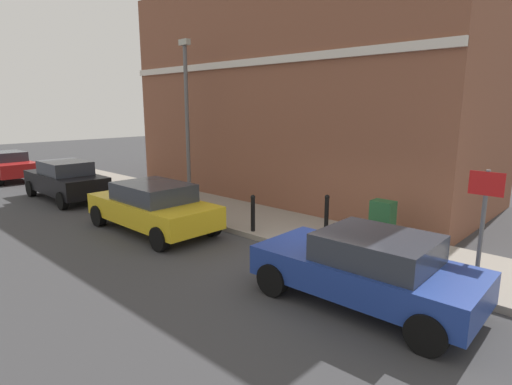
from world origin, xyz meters
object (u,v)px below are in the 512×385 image
Objects in this scene: lamppost at (187,114)px; car_red at (7,165)px; utility_cabinet at (382,225)px; car_blue at (367,267)px; street_sign at (484,212)px; car_black at (66,180)px; car_yellow at (153,206)px; bollard_far_kerb at (253,212)px; bollard_near_cabinet at (327,212)px.

car_red is at bearing 105.66° from lamppost.
car_blue is at bearing -158.34° from utility_cabinet.
street_sign is at bearing -129.04° from car_blue.
utility_cabinet is at bearing -89.67° from lamppost.
car_yellow is at bearing -179.45° from car_black.
car_black is 8.72m from bollard_far_kerb.
car_blue reaches higher than utility_cabinet.
lamppost is (2.99, -10.67, 2.58)m from car_red.
lamppost reaches higher than car_yellow.
street_sign is at bearing -171.85° from car_black.
lamppost is (-0.14, 5.97, 2.60)m from bollard_near_cabinet.
utility_cabinet is 3.45m from bollard_far_kerb.
car_blue reaches higher than bollard_near_cabinet.
utility_cabinet is 8.11m from lamppost.
car_black is at bearing 97.12° from street_sign.
car_yellow reaches higher than car_red.
car_red is 11.37m from lamppost.
car_black is 14.40m from street_sign.
car_blue is 3.90× the size of bollard_far_kerb.
bollard_far_kerb is 0.18× the size of lamppost.
car_black is 5.58m from lamppost.
car_blue is 2.41m from street_sign.
street_sign is (1.78, -14.26, 0.88)m from car_black.
car_blue reaches higher than bollard_far_kerb.
car_yellow reaches higher than car_blue.
bollard_near_cabinet is 0.45× the size of street_sign.
car_yellow reaches higher than bollard_far_kerb.
utility_cabinet is at bearing -165.15° from car_black.
car_yellow is at bearing -179.93° from car_red.
car_yellow is at bearing 123.30° from bollard_far_kerb.
car_blue is 4.60m from bollard_far_kerb.
utility_cabinet is at bearing -69.71° from car_blue.
car_yellow is at bearing -0.75° from car_blue.
car_blue is 12.90m from car_black.
car_black is 3.75× the size of utility_cabinet.
bollard_near_cabinet is at bearing 86.65° from utility_cabinet.
car_red is at bearing 95.27° from street_sign.
bollard_far_kerb is at bearing 92.11° from street_sign.
car_black is 0.75× the size of lamppost.
car_yellow reaches higher than bollard_near_cabinet.
lamppost is (1.28, 4.49, 2.60)m from bollard_far_kerb.
car_red is 0.70× the size of lamppost.
car_black is at bearing -1.27° from car_blue.
lamppost is (-0.04, 7.68, 2.62)m from utility_cabinet.
lamppost reaches higher than car_blue.
bollard_far_kerb is (1.57, -8.57, -0.07)m from car_black.
utility_cabinet is (2.94, -5.66, -0.07)m from car_yellow.
lamppost is at bearing 90.33° from utility_cabinet.
car_yellow is at bearing -145.21° from lamppost.
street_sign is at bearing -87.89° from bollard_far_kerb.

